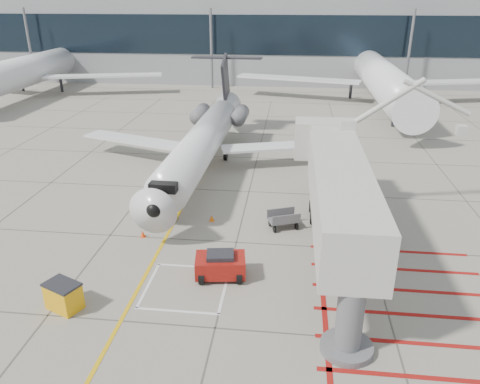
# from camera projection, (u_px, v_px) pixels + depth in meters

# --- Properties ---
(ground_plane) EXTENTS (260.00, 260.00, 0.00)m
(ground_plane) POSITION_uv_depth(u_px,v_px,m) (227.00, 279.00, 24.87)
(ground_plane) COLOR gray
(ground_plane) RESTS_ON ground
(regional_jet) EXTENTS (25.15, 31.40, 8.09)m
(regional_jet) POSITION_uv_depth(u_px,v_px,m) (195.00, 132.00, 36.40)
(regional_jet) COLOR silver
(regional_jet) RESTS_ON ground_plane
(jet_bridge) EXTENTS (9.36, 19.52, 7.78)m
(jet_bridge) POSITION_uv_depth(u_px,v_px,m) (340.00, 203.00, 24.48)
(jet_bridge) COLOR beige
(jet_bridge) RESTS_ON ground_plane
(pushback_tug) EXTENTS (2.83, 1.99, 1.53)m
(pushback_tug) POSITION_uv_depth(u_px,v_px,m) (220.00, 264.00, 24.78)
(pushback_tug) COLOR maroon
(pushback_tug) RESTS_ON ground_plane
(spill_bin) EXTENTS (1.91, 1.64, 1.39)m
(spill_bin) POSITION_uv_depth(u_px,v_px,m) (63.00, 296.00, 22.32)
(spill_bin) COLOR #E8A20C
(spill_bin) RESTS_ON ground_plane
(baggage_cart) EXTENTS (2.20, 1.81, 1.19)m
(baggage_cart) POSITION_uv_depth(u_px,v_px,m) (283.00, 219.00, 30.10)
(baggage_cart) COLOR #56555A
(baggage_cart) RESTS_ON ground_plane
(ground_power_unit) EXTENTS (2.08, 1.25, 1.62)m
(ground_power_unit) POSITION_uv_depth(u_px,v_px,m) (345.00, 230.00, 28.28)
(ground_power_unit) COLOR #BAB9B1
(ground_power_unit) RESTS_ON ground_plane
(cone_nose) EXTENTS (0.31, 0.31, 0.43)m
(cone_nose) POSITION_uv_depth(u_px,v_px,m) (143.00, 234.00, 29.10)
(cone_nose) COLOR #EB3C0C
(cone_nose) RESTS_ON ground_plane
(cone_side) EXTENTS (0.32, 0.32, 0.45)m
(cone_side) POSITION_uv_depth(u_px,v_px,m) (212.00, 218.00, 31.13)
(cone_side) COLOR orange
(cone_side) RESTS_ON ground_plane
(terminal_building) EXTENTS (180.00, 28.00, 14.00)m
(terminal_building) POSITION_uv_depth(u_px,v_px,m) (334.00, 35.00, 85.09)
(terminal_building) COLOR gray
(terminal_building) RESTS_ON ground_plane
(terminal_glass_band) EXTENTS (180.00, 0.10, 6.00)m
(terminal_glass_band) POSITION_uv_depth(u_px,v_px,m) (341.00, 36.00, 71.85)
(terminal_glass_band) COLOR black
(terminal_glass_band) RESTS_ON ground_plane
(bg_aircraft_b) EXTENTS (38.21, 42.46, 12.74)m
(bg_aircraft_b) POSITION_uv_depth(u_px,v_px,m) (28.00, 50.00, 68.18)
(bg_aircraft_b) COLOR silver
(bg_aircraft_b) RESTS_ON ground_plane
(bg_aircraft_c) EXTENTS (39.38, 43.76, 13.13)m
(bg_aircraft_c) POSITION_uv_depth(u_px,v_px,m) (381.00, 54.00, 62.85)
(bg_aircraft_c) COLOR silver
(bg_aircraft_c) RESTS_ON ground_plane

